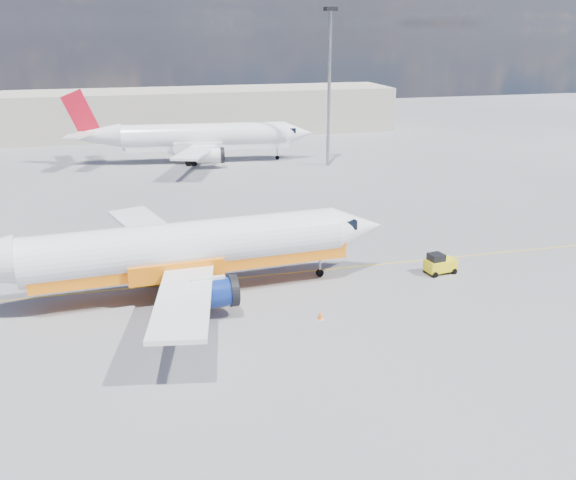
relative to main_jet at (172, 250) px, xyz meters
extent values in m
plane|color=#5B5A5F|center=(7.03, -0.83, -3.59)|extent=(240.00, 240.00, 0.00)
cube|color=yellow|center=(7.03, 2.17, -3.58)|extent=(70.00, 0.15, 0.01)
cube|color=beige|center=(12.03, 74.17, 0.41)|extent=(70.00, 14.00, 8.00)
cylinder|color=white|center=(1.11, 0.08, 0.24)|extent=(23.59, 5.35, 3.61)
cone|color=white|center=(14.89, 1.12, 0.24)|extent=(4.51, 3.92, 3.61)
cube|color=black|center=(13.41, 1.00, 0.83)|extent=(1.98, 2.57, 0.74)
cube|color=orange|center=(1.64, 0.12, -0.98)|extent=(23.54, 4.71, 1.28)
cube|color=white|center=(-1.03, 7.38, -0.72)|extent=(7.23, 13.18, 0.85)
cube|color=white|center=(0.08, -7.45, -0.72)|extent=(5.50, 13.15, 0.85)
cylinder|color=navy|center=(1.29, 4.89, -1.73)|extent=(3.97, 2.30, 2.02)
cylinder|color=navy|center=(2.00, -4.65, -1.73)|extent=(3.97, 2.30, 2.02)
cylinder|color=black|center=(2.98, 5.02, -1.73)|extent=(0.70, 2.27, 2.23)
cylinder|color=black|center=(3.70, -4.52, -1.73)|extent=(0.70, 2.27, 2.23)
cylinder|color=gray|center=(11.71, 0.88, -2.26)|extent=(0.21, 0.21, 2.23)
cylinder|color=black|center=(11.71, 0.88, -3.29)|extent=(0.61, 0.30, 0.60)
cylinder|color=black|center=(-1.20, 2.47, -3.11)|extent=(0.98, 0.47, 0.96)
cylinder|color=black|center=(-0.82, -2.62, -3.11)|extent=(0.98, 0.47, 0.96)
cylinder|color=white|center=(8.84, 48.23, 0.26)|extent=(23.72, 5.91, 3.63)
cone|color=white|center=(22.65, 46.87, 0.26)|extent=(4.60, 4.03, 3.63)
cone|color=white|center=(-6.56, 49.75, 0.63)|extent=(7.77, 4.16, 3.45)
cube|color=black|center=(21.16, 47.02, 0.84)|extent=(2.05, 2.62, 0.75)
cube|color=white|center=(9.37, 48.18, -0.97)|extent=(23.66, 5.28, 1.28)
cube|color=white|center=(7.98, 55.82, -0.70)|extent=(5.25, 13.17, 0.86)
cube|color=white|center=(6.52, 40.95, -0.70)|extent=(7.52, 13.21, 0.86)
cylinder|color=white|center=(9.84, 52.96, -1.72)|extent=(4.02, 2.39, 2.03)
cylinder|color=white|center=(8.90, 43.40, -1.72)|extent=(4.02, 2.39, 2.03)
cylinder|color=black|center=(11.54, 52.79, -1.72)|extent=(0.75, 2.28, 2.24)
cylinder|color=black|center=(10.60, 43.23, -1.72)|extent=(0.75, 2.28, 2.24)
cube|color=red|center=(-8.15, 49.90, 3.89)|extent=(5.02, 0.81, 6.66)
cube|color=white|center=(-7.82, 53.30, 1.32)|extent=(3.44, 5.72, 0.19)
cube|color=white|center=(-8.49, 46.50, 1.32)|extent=(4.29, 5.83, 0.19)
cylinder|color=gray|center=(19.46, 47.18, -2.25)|extent=(0.21, 0.21, 2.24)
cylinder|color=black|center=(19.46, 47.18, -3.29)|extent=(0.62, 0.31, 0.60)
cylinder|color=black|center=(6.97, 50.99, -3.11)|extent=(1.00, 0.50, 0.96)
cylinder|color=black|center=(6.47, 45.89, -3.11)|extent=(1.00, 0.50, 0.96)
cylinder|color=black|center=(20.40, -0.42, -3.35)|extent=(0.49, 0.26, 0.47)
cylinder|color=black|center=(20.60, -1.73, -3.35)|extent=(0.49, 0.26, 0.47)
cylinder|color=black|center=(22.26, -0.14, -3.35)|extent=(0.49, 0.26, 0.47)
cylinder|color=black|center=(22.46, -1.44, -3.35)|extent=(0.49, 0.26, 0.47)
cube|color=yellow|center=(21.43, -0.93, -2.88)|extent=(2.62, 1.68, 0.94)
cube|color=black|center=(20.96, -1.00, -2.13)|extent=(1.29, 1.29, 0.57)
cube|color=white|center=(9.36, -6.72, -3.56)|extent=(0.44, 0.44, 0.04)
cone|color=#FF650A|center=(9.36, -6.72, -3.26)|extent=(0.37, 0.37, 0.57)
cylinder|color=gray|center=(25.47, 41.28, 6.85)|extent=(0.46, 0.46, 20.88)
cube|color=black|center=(25.47, 41.28, 17.61)|extent=(1.57, 1.57, 0.52)
camera|label=1|loc=(-2.91, -45.01, 15.82)|focal=40.00mm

